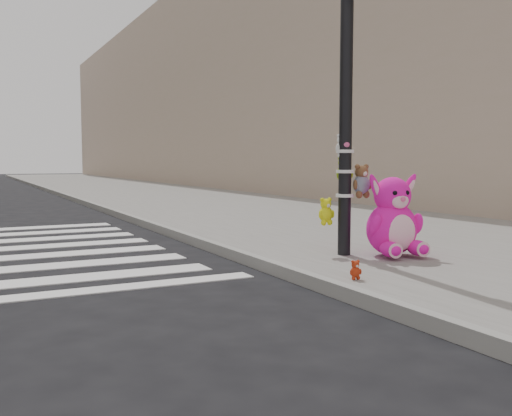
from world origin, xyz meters
TOP-DOWN VIEW (x-y plane):
  - ground at (0.00, 0.00)m, footprint 120.00×120.00m
  - sidewalk_near at (5.00, 10.00)m, footprint 7.00×80.00m
  - curb_edge at (1.55, 10.00)m, footprint 0.12×80.00m
  - bld_near at (10.50, 20.00)m, footprint 5.00×60.00m
  - signal_pole at (2.62, 1.81)m, footprint 0.68×0.49m
  - pink_bunny at (3.10, 1.47)m, footprint 0.76×0.85m
  - red_teddy at (1.80, 0.50)m, footprint 0.15×0.11m

SIDE VIEW (x-z plane):
  - ground at x=0.00m, z-range 0.00..0.00m
  - sidewalk_near at x=5.00m, z-range 0.00..0.14m
  - curb_edge at x=1.55m, z-range -0.01..0.15m
  - red_teddy at x=1.80m, z-range 0.14..0.34m
  - pink_bunny at x=3.10m, z-range 0.04..1.09m
  - signal_pole at x=2.62m, z-range -0.19..3.81m
  - bld_near at x=10.50m, z-range 0.00..10.00m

